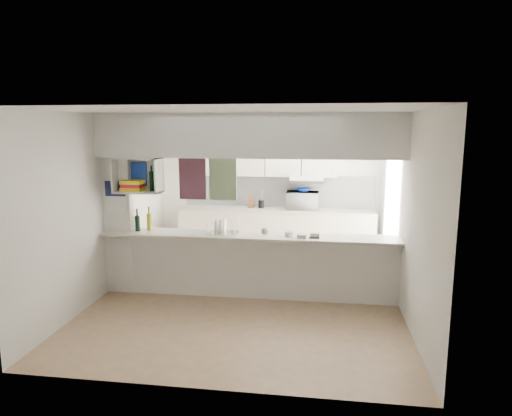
% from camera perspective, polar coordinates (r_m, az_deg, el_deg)
% --- Properties ---
extents(floor, '(4.80, 4.80, 0.00)m').
position_cam_1_polar(floor, '(6.72, -1.00, -10.98)').
color(floor, '#926F55').
rests_on(floor, ground).
extents(ceiling, '(4.80, 4.80, 0.00)m').
position_cam_1_polar(ceiling, '(6.27, -1.07, 11.78)').
color(ceiling, white).
rests_on(ceiling, wall_back).
extents(wall_back, '(4.20, 0.00, 4.20)m').
position_cam_1_polar(wall_back, '(8.72, 1.44, 2.73)').
color(wall_back, silver).
rests_on(wall_back, floor).
extents(wall_left, '(0.00, 4.80, 4.80)m').
position_cam_1_polar(wall_left, '(7.01, -18.25, 0.42)').
color(wall_left, silver).
rests_on(wall_left, floor).
extents(wall_right, '(0.00, 4.80, 4.80)m').
position_cam_1_polar(wall_right, '(6.39, 17.91, -0.45)').
color(wall_right, silver).
rests_on(wall_right, floor).
extents(servery_partition, '(4.20, 0.50, 2.60)m').
position_cam_1_polar(servery_partition, '(6.34, -2.59, 3.24)').
color(servery_partition, silver).
rests_on(servery_partition, floor).
extents(cubby_shelf, '(0.65, 0.35, 0.50)m').
position_cam_1_polar(cubby_shelf, '(6.68, -14.56, 3.71)').
color(cubby_shelf, white).
rests_on(cubby_shelf, bulkhead).
extents(kitchen_run, '(3.60, 0.63, 2.24)m').
position_cam_1_polar(kitchen_run, '(8.52, 2.30, -0.68)').
color(kitchen_run, beige).
rests_on(kitchen_run, floor).
extents(microwave, '(0.59, 0.40, 0.32)m').
position_cam_1_polar(microwave, '(8.44, 5.83, 0.95)').
color(microwave, white).
rests_on(microwave, bench_top).
extents(bowl, '(0.28, 0.28, 0.07)m').
position_cam_1_polar(bowl, '(8.40, 5.95, 2.25)').
color(bowl, navy).
rests_on(bowl, microwave).
extents(dish_rack, '(0.43, 0.32, 0.23)m').
position_cam_1_polar(dish_rack, '(6.50, -4.12, -2.43)').
color(dish_rack, silver).
rests_on(dish_rack, breakfast_bar).
extents(cup, '(0.13, 0.13, 0.09)m').
position_cam_1_polar(cup, '(6.34, 1.11, -2.98)').
color(cup, white).
rests_on(cup, dish_rack).
extents(wine_bottles, '(0.22, 0.15, 0.35)m').
position_cam_1_polar(wine_bottles, '(6.85, -13.88, -1.71)').
color(wine_bottles, black).
rests_on(wine_bottles, breakfast_bar).
extents(plastic_tubs, '(0.48, 0.21, 0.06)m').
position_cam_1_polar(plastic_tubs, '(6.33, 5.54, -3.36)').
color(plastic_tubs, silver).
rests_on(plastic_tubs, breakfast_bar).
extents(utensil_jar, '(0.11, 0.11, 0.15)m').
position_cam_1_polar(utensil_jar, '(8.53, 0.65, 0.50)').
color(utensil_jar, black).
rests_on(utensil_jar, bench_top).
extents(knife_block, '(0.11, 0.09, 0.21)m').
position_cam_1_polar(knife_block, '(8.58, -0.62, 0.75)').
color(knife_block, brown).
rests_on(knife_block, bench_top).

